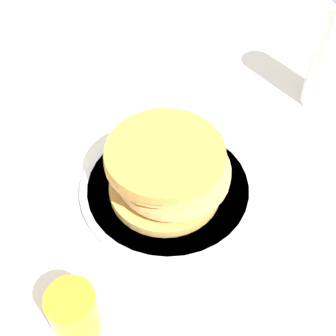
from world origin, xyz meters
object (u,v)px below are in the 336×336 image
object	(u,v)px
plate	(168,187)
water_bottle_near	(332,56)
juice_glass	(74,312)
cream_jug	(17,134)
pancake_stack	(168,166)

from	to	relation	value
plate	water_bottle_near	xyz separation A→B (m)	(-0.34, -0.09, 0.10)
plate	water_bottle_near	size ratio (longest dim) A/B	1.27
water_bottle_near	juice_glass	bearing A→B (deg)	25.49
cream_jug	water_bottle_near	world-z (taller)	water_bottle_near
pancake_stack	juice_glass	world-z (taller)	pancake_stack
pancake_stack	juice_glass	distance (m)	0.25
plate	water_bottle_near	distance (m)	0.37
pancake_stack	water_bottle_near	size ratio (longest dim) A/B	0.86
pancake_stack	cream_jug	bearing A→B (deg)	-39.06
pancake_stack	juice_glass	bearing A→B (deg)	40.25
pancake_stack	cream_jug	distance (m)	0.26
juice_glass	water_bottle_near	distance (m)	0.59
water_bottle_near	pancake_stack	bearing A→B (deg)	15.18
pancake_stack	cream_jug	world-z (taller)	cream_jug
plate	cream_jug	bearing A→B (deg)	-38.96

